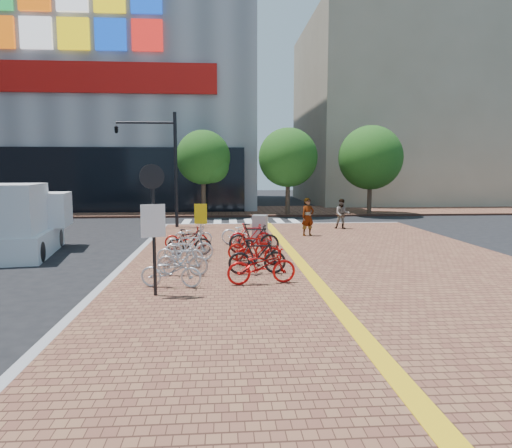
{
  "coord_description": "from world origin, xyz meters",
  "views": [
    {
      "loc": [
        -0.66,
        -14.95,
        3.34
      ],
      "look_at": [
        0.59,
        2.08,
        1.3
      ],
      "focal_mm": 32.0,
      "sensor_mm": 36.0,
      "label": 1
    }
  ],
  "objects": [
    {
      "name": "bike_9",
      "position": [
        0.53,
        -0.02,
        0.62
      ],
      "size": [
        1.62,
        0.63,
        0.95
      ],
      "primitive_type": "imported",
      "rotation": [
        0.0,
        0.0,
        1.69
      ],
      "color": "#A40D0B",
      "rests_on": "sidewalk"
    },
    {
      "name": "bike_12",
      "position": [
        0.47,
        3.33,
        0.67
      ],
      "size": [
        1.73,
        0.5,
        1.04
      ],
      "primitive_type": "imported",
      "rotation": [
        0.0,
        0.0,
        1.56
      ],
      "color": "#B90D12",
      "rests_on": "sidewalk"
    },
    {
      "name": "far_sidewalk",
      "position": [
        0.0,
        21.0,
        0.07
      ],
      "size": [
        70.0,
        8.0,
        0.15
      ],
      "primitive_type": "cube",
      "color": "brown",
      "rests_on": "ground"
    },
    {
      "name": "bike_0",
      "position": [
        -2.08,
        -2.68,
        0.59
      ],
      "size": [
        1.75,
        0.84,
        0.88
      ],
      "primitive_type": "imported",
      "rotation": [
        0.0,
        0.0,
        1.41
      ],
      "color": "silver",
      "rests_on": "sidewalk"
    },
    {
      "name": "utility_box",
      "position": [
        0.89,
        3.97,
        0.8
      ],
      "size": [
        0.69,
        0.58,
        1.3
      ],
      "primitive_type": "cube",
      "rotation": [
        0.0,
        0.0,
        -0.29
      ],
      "color": "#BCBDC2",
      "rests_on": "sidewalk"
    },
    {
      "name": "bike_1",
      "position": [
        -1.89,
        -1.33,
        0.62
      ],
      "size": [
        1.62,
        0.69,
        0.95
      ],
      "primitive_type": "imported",
      "rotation": [
        0.0,
        0.0,
        1.41
      ],
      "color": "#A9A9AE",
      "rests_on": "sidewalk"
    },
    {
      "name": "bike_3",
      "position": [
        -1.85,
        0.82,
        0.67
      ],
      "size": [
        1.77,
        0.7,
        1.03
      ],
      "primitive_type": "imported",
      "rotation": [
        0.0,
        0.0,
        1.7
      ],
      "color": "silver",
      "rests_on": "sidewalk"
    },
    {
      "name": "tactile_strip",
      "position": [
        2.0,
        -5.0,
        0.16
      ],
      "size": [
        0.4,
        34.0,
        0.01
      ],
      "primitive_type": "cube",
      "color": "gold",
      "rests_on": "sidewalk"
    },
    {
      "name": "yellow_sign",
      "position": [
        -1.54,
        3.18,
        1.42
      ],
      "size": [
        0.5,
        0.13,
        1.84
      ],
      "color": "#B7B7BC",
      "rests_on": "sidewalk"
    },
    {
      "name": "building_beige",
      "position": [
        18.0,
        32.0,
        9.0
      ],
      "size": [
        20.0,
        18.0,
        18.0
      ],
      "primitive_type": "cube",
      "color": "gray",
      "rests_on": "ground"
    },
    {
      "name": "kerb_west",
      "position": [
        -4.0,
        -5.0,
        0.08
      ],
      "size": [
        0.25,
        34.0,
        0.15
      ],
      "primitive_type": "cube",
      "color": "gray",
      "rests_on": "ground"
    },
    {
      "name": "bike_7",
      "position": [
        0.41,
        -2.47,
        0.66
      ],
      "size": [
        2.04,
        0.97,
        1.03
      ],
      "primitive_type": "imported",
      "rotation": [
        0.0,
        0.0,
        1.72
      ],
      "color": "red",
      "rests_on": "sidewalk"
    },
    {
      "name": "bike_6",
      "position": [
        -1.92,
        4.47,
        0.58
      ],
      "size": [
        1.7,
        0.83,
        0.85
      ],
      "primitive_type": "imported",
      "rotation": [
        0.0,
        0.0,
        1.4
      ],
      "color": "silver",
      "rests_on": "sidewalk"
    },
    {
      "name": "pedestrian_b",
      "position": [
        5.78,
        9.19,
        0.96
      ],
      "size": [
        0.89,
        0.75,
        1.63
      ],
      "primitive_type": "imported",
      "rotation": [
        0.0,
        0.0,
        -0.19
      ],
      "color": "#4C4F60",
      "rests_on": "sidewalk"
    },
    {
      "name": "bike_10",
      "position": [
        0.29,
        0.91,
        0.62
      ],
      "size": [
        1.6,
        0.53,
        0.95
      ],
      "primitive_type": "imported",
      "rotation": [
        0.0,
        0.0,
        1.62
      ],
      "color": "#AF130C",
      "rests_on": "sidewalk"
    },
    {
      "name": "bike_8",
      "position": [
        0.39,
        -1.25,
        0.69
      ],
      "size": [
        1.83,
        0.65,
        1.08
      ],
      "primitive_type": "imported",
      "rotation": [
        0.0,
        0.0,
        1.65
      ],
      "color": "black",
      "rests_on": "sidewalk"
    },
    {
      "name": "notice_sign",
      "position": [
        -2.39,
        -3.49,
        2.25
      ],
      "size": [
        0.59,
        0.25,
        3.33
      ],
      "color": "black",
      "rests_on": "sidewalk"
    },
    {
      "name": "department_store",
      "position": [
        -15.99,
        31.95,
        13.98
      ],
      "size": [
        36.0,
        24.27,
        28.0
      ],
      "color": "gray",
      "rests_on": "ground"
    },
    {
      "name": "bike_13",
      "position": [
        0.25,
        4.44,
        0.67
      ],
      "size": [
        2.01,
        0.84,
        1.03
      ],
      "primitive_type": "imported",
      "rotation": [
        0.0,
        0.0,
        1.65
      ],
      "color": "silver",
      "rests_on": "sidewalk"
    },
    {
      "name": "street_trees",
      "position": [
        5.04,
        17.45,
        4.1
      ],
      "size": [
        16.2,
        4.6,
        6.35
      ],
      "color": "#38281E",
      "rests_on": "far_sidewalk"
    },
    {
      "name": "traffic_light_pole",
      "position": [
        -4.68,
        10.64,
        4.5
      ],
      "size": [
        3.39,
        1.31,
        6.31
      ],
      "color": "black",
      "rests_on": "sidewalk"
    },
    {
      "name": "ground",
      "position": [
        0.0,
        0.0,
        0.0
      ],
      "size": [
        120.0,
        120.0,
        0.0
      ],
      "primitive_type": "plane",
      "color": "black",
      "rests_on": "ground"
    },
    {
      "name": "bike_4",
      "position": [
        -1.91,
        2.05,
        0.64
      ],
      "size": [
        1.66,
        0.51,
        0.99
      ],
      "primitive_type": "imported",
      "rotation": [
        0.0,
        0.0,
        1.6
      ],
      "color": "black",
      "rests_on": "sidewalk"
    },
    {
      "name": "sidewalk",
      "position": [
        3.0,
        -5.0,
        0.07
      ],
      "size": [
        14.0,
        34.0,
        0.15
      ],
      "primitive_type": "cube",
      "color": "brown",
      "rests_on": "ground"
    },
    {
      "name": "bike_5",
      "position": [
        -2.14,
        3.4,
        0.6
      ],
      "size": [
        1.8,
        0.88,
        0.9
      ],
      "primitive_type": "imported",
      "rotation": [
        0.0,
        0.0,
        1.74
      ],
      "color": "#AD120C",
      "rests_on": "sidewalk"
    },
    {
      "name": "bike_11",
      "position": [
        0.52,
        2.2,
        0.73
      ],
      "size": [
        1.95,
        0.64,
        1.16
      ],
      "primitive_type": "imported",
      "rotation": [
        0.0,
        0.0,
        1.52
      ],
      "color": "black",
      "rests_on": "sidewalk"
    },
    {
      "name": "box_truck",
      "position": [
        -8.43,
        3.28,
        1.32
      ],
      "size": [
        2.81,
        5.12,
        2.81
      ],
      "color": "silver",
      "rests_on": "ground"
    },
    {
      "name": "kerb_north",
      "position": [
        3.0,
        12.0,
        0.08
      ],
      "size": [
        14.0,
        0.25,
        0.15
      ],
      "primitive_type": "cube",
      "color": "gray",
      "rests_on": "ground"
    },
    {
      "name": "pedestrian_a",
      "position": [
        3.45,
        6.75,
        1.07
      ],
      "size": [
        0.78,
        0.64,
        1.83
      ],
      "primitive_type": "imported",
      "rotation": [
        0.0,
        0.0,
        0.35
      ],
      "color": "gray",
      "rests_on": "sidewalk"
    },
    {
      "name": "bike_2",
      "position": [
        -2.07,
        -0.09,
        0.63
      ],
      "size": [
        1.64,
        0.75,
        0.95
      ],
      "primitive_type": "imported",
      "rotation": [
        0.0,
        0.0,
        1.37
      ],
      "color": "silver",
      "rests_on": "sidewalk"
    },
    {
      "name": "crosswalk",
      "position": [
        0.5,
        14.0,
        0.01
      ],
      "size": [
        7.5,
        4.0,
        0.01
      ],
      "color": "silver",
      "rests_on": "ground"
    }
  ]
}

